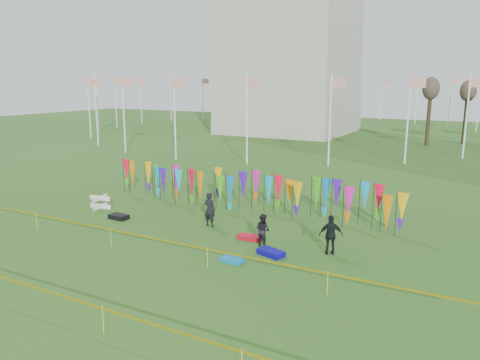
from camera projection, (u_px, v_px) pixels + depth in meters
The scene contains 13 objects.
ground at pixel (163, 247), 21.42m from camera, with size 160.00×160.00×0.00m, color #275016.
flagpole_ring at pixel (290, 105), 68.32m from camera, with size 57.40×56.16×8.00m.
banner_row at pixel (243, 189), 27.19m from camera, with size 18.64×0.64×2.20m.
caution_tape_near at pixel (143, 237), 20.44m from camera, with size 26.00×0.02×0.90m.
caution_tape_far at pixel (30, 287), 15.52m from camera, with size 26.00×0.02×0.90m.
box_kite at pixel (100, 202), 27.77m from camera, with size 0.73×0.73×0.81m.
person_left at pixel (210, 209), 24.36m from camera, with size 0.66×0.48×1.82m, color black.
person_mid at pixel (263, 230), 21.45m from camera, with size 0.75×0.46×1.54m, color black.
person_right at pixel (331, 235), 20.41m from camera, with size 1.04×0.59×1.77m, color black.
kite_bag_turquoise at pixel (232, 260), 19.67m from camera, with size 0.97×0.49×0.19m, color #0C83BE.
kite_bag_blue at pixel (271, 253), 20.41m from camera, with size 1.17×0.61×0.25m, color #0C0891.
kite_bag_red at pixel (250, 237), 22.45m from camera, with size 1.16×0.53×0.21m, color red.
kite_bag_black at pixel (119, 217), 25.80m from camera, with size 1.07×0.62×0.25m, color black.
Camera 1 is at (12.86, -16.10, 7.50)m, focal length 35.00 mm.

